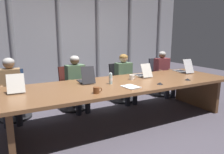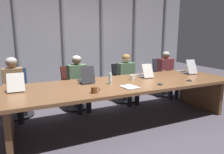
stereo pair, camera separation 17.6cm
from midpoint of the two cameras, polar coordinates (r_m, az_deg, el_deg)
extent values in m
plane|color=#47424C|center=(4.00, 1.83, -11.92)|extent=(13.70, 13.70, 0.00)
cube|color=brown|center=(3.77, 1.90, -1.91)|extent=(4.29, 1.32, 0.05)
cube|color=black|center=(3.78, 1.89, -2.87)|extent=(3.65, 0.10, 0.06)
cube|color=brown|center=(3.43, -27.59, -11.17)|extent=(0.08, 1.12, 0.69)
cube|color=brown|center=(5.04, 21.05, -3.54)|extent=(0.08, 1.12, 0.69)
cube|color=#9999A0|center=(5.99, -10.22, 11.36)|extent=(6.85, 0.10, 3.17)
cylinder|color=gray|center=(5.66, -26.65, 10.33)|extent=(0.12, 0.12, 3.11)
cylinder|color=gray|center=(5.80, -15.11, 11.14)|extent=(0.12, 0.12, 3.11)
cylinder|color=gray|center=(6.15, -4.74, 11.50)|extent=(0.12, 0.12, 3.11)
cylinder|color=gray|center=(6.65, 4.14, 11.51)|extent=(0.12, 0.12, 3.11)
cylinder|color=gray|center=(7.31, 11.97, 11.30)|extent=(0.12, 0.12, 3.11)
cube|color=beige|center=(3.65, -26.07, -3.01)|extent=(0.25, 0.32, 0.02)
cube|color=black|center=(3.67, -26.08, -2.77)|extent=(0.21, 0.18, 0.00)
cube|color=beige|center=(3.40, -26.26, -1.61)|extent=(0.25, 0.15, 0.27)
cube|color=black|center=(3.40, -26.26, -1.54)|extent=(0.22, 0.13, 0.24)
cube|color=#2D2D33|center=(3.87, -8.71, -1.16)|extent=(0.26, 0.34, 0.02)
cube|color=black|center=(3.89, -8.81, -0.94)|extent=(0.21, 0.19, 0.00)
cube|color=#2D2D33|center=(3.64, -7.92, 0.53)|extent=(0.24, 0.12, 0.29)
cube|color=black|center=(3.64, -7.94, 0.58)|extent=(0.22, 0.11, 0.26)
cube|color=beige|center=(4.40, 6.73, 0.44)|extent=(0.23, 0.31, 0.02)
cube|color=black|center=(4.42, 6.58, 0.62)|extent=(0.19, 0.18, 0.00)
cube|color=beige|center=(4.20, 8.30, 1.78)|extent=(0.22, 0.14, 0.26)
cube|color=black|center=(4.20, 8.26, 1.82)|extent=(0.20, 0.12, 0.23)
cube|color=#BCBCC1|center=(5.10, 17.46, 1.51)|extent=(0.26, 0.36, 0.02)
cube|color=black|center=(5.11, 17.29, 1.67)|extent=(0.21, 0.21, 0.00)
cube|color=#BCBCC1|center=(4.89, 19.28, 2.83)|extent=(0.23, 0.17, 0.30)
cube|color=black|center=(4.89, 19.24, 2.87)|extent=(0.21, 0.15, 0.26)
cube|color=navy|center=(4.43, -26.34, -5.11)|extent=(0.49, 0.49, 0.08)
cube|color=navy|center=(4.58, -26.67, -1.07)|extent=(0.43, 0.12, 0.47)
cylinder|color=#262628|center=(4.49, -26.10, -7.62)|extent=(0.05, 0.05, 0.33)
cylinder|color=black|center=(4.55, -25.89, -9.84)|extent=(0.60, 0.60, 0.04)
cube|color=#511E19|center=(4.59, -11.65, -3.58)|extent=(0.55, 0.55, 0.08)
cube|color=#511E19|center=(4.72, -12.91, 0.17)|extent=(0.44, 0.18, 0.46)
cylinder|color=#262628|center=(4.65, -11.55, -6.03)|extent=(0.05, 0.05, 0.33)
cylinder|color=black|center=(4.71, -11.46, -8.18)|extent=(0.60, 0.60, 0.04)
cube|color=black|center=(5.05, 1.83, -1.96)|extent=(0.54, 0.54, 0.08)
cube|color=black|center=(5.17, 0.41, 1.33)|extent=(0.44, 0.16, 0.45)
cylinder|color=#262628|center=(5.10, 1.82, -4.21)|extent=(0.05, 0.05, 0.33)
cylinder|color=black|center=(5.15, 1.81, -6.19)|extent=(0.60, 0.60, 0.04)
cube|color=#2D2D38|center=(5.72, 12.37, -0.61)|extent=(0.48, 0.48, 0.08)
cube|color=#2D2D38|center=(5.83, 11.10, 2.60)|extent=(0.43, 0.12, 0.51)
cylinder|color=#262628|center=(5.76, 12.28, -2.61)|extent=(0.05, 0.05, 0.33)
cylinder|color=black|center=(5.81, 12.20, -4.39)|extent=(0.60, 0.60, 0.04)
cube|color=olive|center=(4.34, -27.11, -1.41)|extent=(0.37, 0.24, 0.52)
sphere|color=#8C6647|center=(4.28, -27.56, 3.37)|extent=(0.20, 0.20, 0.20)
ellipsoid|color=#B2ADA8|center=(4.28, -27.59, 3.70)|extent=(0.20, 0.20, 0.15)
cylinder|color=olive|center=(4.32, -25.25, -0.33)|extent=(0.08, 0.14, 0.27)
cylinder|color=#8C6647|center=(4.14, -25.14, -2.47)|extent=(0.08, 0.30, 0.06)
cylinder|color=olive|center=(4.34, -29.13, -0.65)|extent=(0.08, 0.14, 0.27)
cylinder|color=#8C6647|center=(4.16, -29.20, -2.79)|extent=(0.08, 0.30, 0.06)
cylinder|color=#262833|center=(4.21, -25.50, -5.72)|extent=(0.15, 0.41, 0.13)
cylinder|color=#262833|center=(4.11, -25.29, -9.17)|extent=(0.11, 0.11, 0.43)
cylinder|color=#262833|center=(4.23, -28.22, -5.93)|extent=(0.15, 0.41, 0.13)
cylinder|color=#262833|center=(4.12, -28.10, -9.37)|extent=(0.11, 0.11, 0.43)
cube|color=#4C6B4C|center=(4.52, -11.15, 0.05)|extent=(0.40, 0.25, 0.51)
sphere|color=brown|center=(4.46, -11.33, 4.54)|extent=(0.19, 0.19, 0.19)
ellipsoid|color=#B2ADA8|center=(4.46, -11.34, 4.85)|extent=(0.20, 0.20, 0.14)
cylinder|color=#4C6B4C|center=(4.56, -9.25, 1.07)|extent=(0.08, 0.14, 0.27)
cylinder|color=brown|center=(4.40, -8.15, -0.85)|extent=(0.09, 0.30, 0.06)
cylinder|color=#4C6B4C|center=(4.45, -13.16, 0.65)|extent=(0.08, 0.14, 0.27)
cylinder|color=brown|center=(4.28, -12.18, -1.34)|extent=(0.09, 0.30, 0.06)
cylinder|color=#262833|center=(4.44, -8.88, -3.87)|extent=(0.16, 0.41, 0.13)
cylinder|color=#262833|center=(4.34, -7.85, -7.04)|extent=(0.11, 0.11, 0.43)
cylinder|color=#262833|center=(4.37, -11.30, -4.21)|extent=(0.16, 0.41, 0.13)
cylinder|color=#262833|center=(4.27, -10.33, -7.44)|extent=(0.11, 0.11, 0.43)
cube|color=#4C6B4C|center=(4.98, 2.15, 1.16)|extent=(0.39, 0.23, 0.48)
sphere|color=beige|center=(4.93, 2.18, 5.14)|extent=(0.20, 0.20, 0.20)
ellipsoid|color=olive|center=(4.92, 2.18, 5.44)|extent=(0.21, 0.21, 0.15)
cylinder|color=#4C6B4C|center=(5.05, 3.76, 1.88)|extent=(0.07, 0.14, 0.27)
cylinder|color=beige|center=(4.89, 4.96, 0.15)|extent=(0.07, 0.30, 0.06)
cylinder|color=#4C6B4C|center=(4.90, 0.50, 1.61)|extent=(0.07, 0.14, 0.27)
cylinder|color=beige|center=(4.74, 1.63, -0.19)|extent=(0.07, 0.30, 0.06)
cylinder|color=#262833|center=(4.91, 4.25, -2.24)|extent=(0.14, 0.40, 0.13)
cylinder|color=#262833|center=(4.82, 5.30, -5.07)|extent=(0.11, 0.11, 0.43)
cylinder|color=#262833|center=(4.82, 2.19, -2.49)|extent=(0.14, 0.40, 0.13)
cylinder|color=#262833|center=(4.72, 3.21, -5.39)|extent=(0.11, 0.11, 0.43)
cube|color=brown|center=(5.64, 12.59, 2.37)|extent=(0.38, 0.23, 0.53)
sphere|color=brown|center=(5.60, 12.75, 5.98)|extent=(0.18, 0.18, 0.18)
ellipsoid|color=#B2ADA8|center=(5.60, 12.76, 6.20)|extent=(0.18, 0.18, 0.13)
cylinder|color=brown|center=(5.73, 13.86, 3.20)|extent=(0.07, 0.14, 0.27)
cylinder|color=brown|center=(5.59, 15.16, 1.71)|extent=(0.07, 0.30, 0.06)
cylinder|color=brown|center=(5.54, 11.35, 3.03)|extent=(0.07, 0.14, 0.27)
cylinder|color=brown|center=(5.39, 12.63, 1.49)|extent=(0.07, 0.30, 0.06)
cylinder|color=#262833|center=(5.61, 14.52, -0.85)|extent=(0.14, 0.40, 0.13)
cylinder|color=#262833|center=(5.52, 15.61, -3.29)|extent=(0.11, 0.11, 0.43)
cylinder|color=#262833|center=(5.48, 12.92, -1.05)|extent=(0.14, 0.40, 0.13)
cylinder|color=#262833|center=(5.39, 14.00, -3.55)|extent=(0.11, 0.11, 0.43)
cylinder|color=silver|center=(3.63, -1.76, -0.52)|extent=(0.06, 0.06, 0.18)
cylinder|color=white|center=(3.64, -1.76, -0.66)|extent=(0.06, 0.06, 0.06)
cylinder|color=white|center=(3.61, -1.77, 1.08)|extent=(0.03, 0.03, 0.02)
cylinder|color=brown|center=(3.09, -5.97, -3.61)|extent=(0.09, 0.09, 0.10)
torus|color=brown|center=(3.11, -4.96, -3.49)|extent=(0.07, 0.01, 0.07)
cylinder|color=white|center=(3.99, 4.08, -0.09)|extent=(0.08, 0.08, 0.10)
torus|color=white|center=(4.02, 4.73, -0.02)|extent=(0.07, 0.01, 0.07)
cone|color=black|center=(3.70, 11.67, -1.72)|extent=(0.11, 0.11, 0.03)
cone|color=black|center=(4.18, 18.91, -0.60)|extent=(0.11, 0.11, 0.03)
cube|color=silver|center=(3.43, 3.74, -2.74)|extent=(0.26, 0.33, 0.02)
cylinder|color=silver|center=(3.30, 5.08, -3.10)|extent=(0.21, 0.04, 0.01)
camera|label=1|loc=(0.09, -91.34, -0.28)|focal=33.35mm
camera|label=2|loc=(0.09, 88.66, 0.28)|focal=33.35mm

